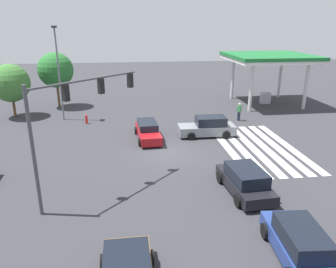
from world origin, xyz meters
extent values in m
plane|color=#333338|center=(0.00, 0.00, 0.00)|extent=(116.46, 116.46, 0.00)
cube|color=silver|center=(0.00, -9.45, 0.00)|extent=(10.55, 0.60, 0.01)
cube|color=silver|center=(0.00, -8.50, 0.00)|extent=(10.55, 0.60, 0.01)
cube|color=silver|center=(0.00, -7.55, 0.00)|extent=(10.55, 0.60, 0.01)
cube|color=silver|center=(0.00, -6.60, 0.00)|extent=(10.55, 0.60, 0.01)
cube|color=silver|center=(0.00, -5.65, 0.00)|extent=(10.55, 0.60, 0.01)
cube|color=silver|center=(0.00, -4.70, 0.00)|extent=(10.55, 0.60, 0.01)
cylinder|color=#47474C|center=(-7.41, 7.41, 3.29)|extent=(0.18, 0.18, 6.59)
cylinder|color=#47474C|center=(-4.90, 4.90, 6.34)|extent=(5.09, 5.09, 0.12)
cube|color=black|center=(-5.91, 5.91, 5.87)|extent=(0.40, 0.40, 0.84)
sphere|color=red|center=(-5.79, 5.79, 5.87)|extent=(0.16, 0.16, 0.16)
cube|color=black|center=(-4.28, 4.28, 5.87)|extent=(0.40, 0.40, 0.84)
sphere|color=gold|center=(-4.17, 4.17, 5.87)|extent=(0.16, 0.16, 0.16)
cube|color=black|center=(-2.65, 2.65, 5.87)|extent=(0.40, 0.40, 0.84)
sphere|color=green|center=(-2.54, 2.54, 5.87)|extent=(0.16, 0.16, 0.16)
cube|color=gray|center=(3.27, -3.73, 0.56)|extent=(1.85, 4.79, 0.76)
cube|color=black|center=(3.27, -4.06, 1.30)|extent=(1.64, 2.47, 0.74)
cylinder|color=black|center=(2.38, -2.24, 0.33)|extent=(0.23, 0.66, 0.65)
cylinder|color=black|center=(4.20, -2.27, 0.33)|extent=(0.23, 0.66, 0.65)
cylinder|color=black|center=(2.34, -5.20, 0.33)|extent=(0.23, 0.66, 0.65)
cylinder|color=black|center=(4.16, -5.22, 0.33)|extent=(0.23, 0.66, 0.65)
cube|color=black|center=(-12.92, 3.16, 1.16)|extent=(1.82, 1.64, 0.75)
cylinder|color=black|center=(-11.74, 2.23, 0.31)|extent=(0.62, 0.22, 0.62)
cylinder|color=black|center=(-11.75, 4.09, 0.31)|extent=(0.62, 0.22, 0.62)
cube|color=maroon|center=(3.10, 1.26, 0.51)|extent=(4.84, 1.94, 0.67)
cube|color=black|center=(3.50, 1.28, 1.11)|extent=(2.75, 1.65, 0.54)
cylinder|color=black|center=(1.69, 0.32, 0.31)|extent=(0.63, 0.26, 0.62)
cylinder|color=black|center=(1.58, 2.01, 0.31)|extent=(0.63, 0.26, 0.62)
cylinder|color=black|center=(4.62, 0.50, 0.31)|extent=(0.63, 0.26, 0.62)
cylinder|color=black|center=(4.52, 2.19, 0.31)|extent=(0.63, 0.26, 0.62)
cube|color=black|center=(-6.57, -3.51, 0.50)|extent=(4.58, 2.16, 0.62)
cube|color=black|center=(-6.69, -3.52, 1.17)|extent=(2.73, 1.85, 0.71)
cylinder|color=black|center=(-5.26, -2.47, 0.35)|extent=(0.72, 0.27, 0.71)
cylinder|color=black|center=(-5.13, -4.37, 0.35)|extent=(0.72, 0.27, 0.71)
cylinder|color=black|center=(-8.02, -2.65, 0.35)|extent=(0.72, 0.27, 0.71)
cylinder|color=black|center=(-7.89, -4.56, 0.35)|extent=(0.72, 0.27, 0.71)
cube|color=navy|center=(-12.16, -3.73, 0.52)|extent=(4.63, 2.03, 0.65)
cube|color=black|center=(-12.37, -3.71, 1.21)|extent=(2.74, 1.72, 0.73)
cylinder|color=black|center=(-10.70, -2.98, 0.35)|extent=(0.71, 0.27, 0.69)
cylinder|color=black|center=(-10.84, -4.70, 0.35)|extent=(0.71, 0.27, 0.69)
cube|color=silver|center=(13.77, -13.45, 5.20)|extent=(8.92, 8.92, 0.35)
cube|color=#196B2D|center=(13.77, -13.45, 5.55)|extent=(9.10, 9.10, 0.36)
cube|color=#B2B2B7|center=(13.77, -13.45, 0.65)|extent=(0.70, 1.10, 1.30)
cylinder|color=silver|center=(10.65, -16.57, 2.51)|extent=(0.36, 0.36, 5.02)
cylinder|color=silver|center=(16.89, -16.57, 2.51)|extent=(0.36, 0.36, 5.02)
cylinder|color=silver|center=(10.65, -10.33, 2.51)|extent=(0.36, 0.36, 5.02)
cylinder|color=silver|center=(16.89, -10.33, 2.51)|extent=(0.36, 0.36, 5.02)
cylinder|color=#232842|center=(7.20, -8.00, 0.43)|extent=(0.14, 0.14, 0.86)
cylinder|color=#232842|center=(7.31, -7.90, 0.43)|extent=(0.14, 0.14, 0.86)
cube|color=#337A42|center=(7.26, -7.95, 1.20)|extent=(0.41, 0.41, 0.68)
sphere|color=beige|center=(7.26, -7.95, 1.66)|extent=(0.23, 0.23, 0.23)
cylinder|color=slate|center=(9.88, 9.16, 4.34)|extent=(0.16, 0.16, 8.69)
cube|color=#333338|center=(9.88, 9.16, 8.79)|extent=(0.80, 0.36, 0.20)
cylinder|color=brown|center=(11.57, 14.25, 0.93)|extent=(0.26, 0.26, 1.86)
sphere|color=#3D7533|center=(11.57, 14.25, 3.47)|extent=(3.77, 3.77, 3.77)
cylinder|color=brown|center=(15.24, 10.52, 1.27)|extent=(0.26, 0.26, 2.54)
sphere|color=#286B2D|center=(15.24, 10.52, 4.18)|extent=(3.86, 3.86, 3.86)
cylinder|color=red|center=(8.21, 6.76, 0.35)|extent=(0.22, 0.22, 0.70)
sphere|color=red|center=(8.21, 6.76, 0.76)|extent=(0.20, 0.20, 0.20)
camera|label=1|loc=(-22.46, 2.94, 9.21)|focal=35.00mm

